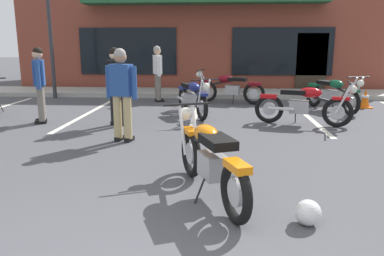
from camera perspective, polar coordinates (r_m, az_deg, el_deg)
The scene contains 15 objects.
ground_plane at distance 5.99m, azimuth -1.74°, elevation -4.62°, with size 80.00×80.00×0.00m, color #47474C.
sidewalk_kerb at distance 13.27m, azimuth 1.55°, elevation 5.23°, with size 22.00×1.80×0.14m, color #A8A59E.
brick_storefront_building at distance 17.41m, azimuth 2.25°, elevation 13.27°, with size 14.14×7.06×3.95m.
painted_stall_lines at distance 9.73m, azimuth 0.58°, elevation 2.13°, with size 11.14×4.80×0.01m.
motorcycle_foreground_classic at distance 4.47m, azimuth 2.64°, elevation -4.44°, with size 1.09×2.00×0.98m.
motorcycle_red_sportbike at distance 9.46m, azimuth 0.04°, elevation 4.64°, with size 1.10×1.99×0.98m.
motorcycle_black_cruiser at distance 11.46m, azimuth 5.55°, elevation 5.98°, with size 2.06×0.91×0.98m.
motorcycle_silver_naked at distance 10.78m, azimuth 20.08°, elevation 4.86°, with size 1.14×1.98×0.98m.
motorcycle_orange_scrambler at distance 8.68m, azimuth 16.29°, elevation 3.41°, with size 2.07×0.85×0.98m.
person_in_black_shirt at distance 8.38m, azimuth -11.26°, elevation 6.74°, with size 0.55×0.43×1.68m.
person_in_shorts_foreground at distance 6.97m, azimuth -10.42°, elevation 5.63°, with size 0.61×0.34×1.68m.
person_by_back_row at distance 11.73m, azimuth -5.14°, elevation 8.54°, with size 0.37×0.60×1.68m.
person_near_building at distance 9.15m, azimuth -21.73°, elevation 6.57°, with size 0.37×0.60×1.68m.
helmet_on_pavement at distance 4.05m, azimuth 16.85°, elevation -11.93°, with size 0.26×0.26×0.26m.
traffic_cone at distance 11.64m, azimuth 24.34°, elevation 4.01°, with size 0.34×0.34×0.53m.
Camera 1 is at (0.59, -2.11, 1.77)m, focal length 35.90 mm.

